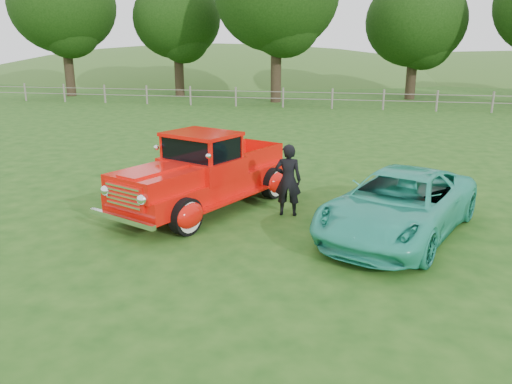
% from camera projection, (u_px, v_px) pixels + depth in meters
% --- Properties ---
extents(ground, '(140.00, 140.00, 0.00)m').
position_uv_depth(ground, '(248.00, 242.00, 9.53)').
color(ground, '#1C4A13').
rests_on(ground, ground).
extents(distant_hills, '(116.00, 60.00, 18.00)m').
position_uv_depth(distant_hills, '(320.00, 110.00, 67.40)').
color(distant_hills, '#3D6A27').
rests_on(distant_hills, ground).
extents(fence_line, '(48.00, 0.12, 1.20)m').
position_uv_depth(fence_line, '(332.00, 99.00, 29.99)').
color(fence_line, gray).
rests_on(fence_line, ground).
extents(tree_far_west, '(7.60, 7.60, 9.93)m').
position_uv_depth(tree_far_west, '(63.00, 6.00, 36.23)').
color(tree_far_west, black).
rests_on(tree_far_west, ground).
extents(tree_mid_west, '(6.40, 6.40, 8.46)m').
position_uv_depth(tree_mid_west, '(177.00, 19.00, 36.71)').
color(tree_mid_west, black).
rests_on(tree_mid_west, ground).
extents(tree_near_east, '(6.80, 6.80, 8.33)m').
position_uv_depth(tree_near_east, '(416.00, 22.00, 34.22)').
color(tree_near_east, black).
rests_on(tree_near_east, ground).
extents(red_pickup, '(3.59, 5.27, 1.78)m').
position_uv_depth(red_pickup, '(204.00, 175.00, 11.36)').
color(red_pickup, black).
rests_on(red_pickup, ground).
extents(teal_sedan, '(3.67, 4.98, 1.26)m').
position_uv_depth(teal_sedan, '(399.00, 204.00, 9.79)').
color(teal_sedan, '#2CB295').
rests_on(teal_sedan, ground).
extents(man, '(0.61, 0.43, 1.60)m').
position_uv_depth(man, '(288.00, 180.00, 10.89)').
color(man, black).
rests_on(man, ground).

